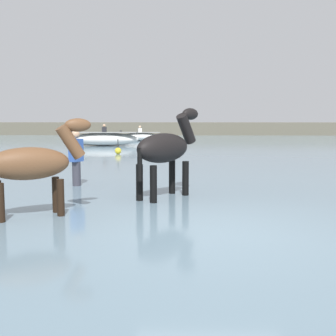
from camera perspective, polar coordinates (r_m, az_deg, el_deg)
name	(u,v)px	position (r m, az deg, el deg)	size (l,w,h in m)	color
ground_plane	(214,250)	(6.40, 6.08, -10.78)	(120.00, 120.00, 0.00)	gray
water_surface	(196,166)	(16.20, 3.73, 0.30)	(90.00, 90.00, 0.29)	slate
horse_lead_black	(166,150)	(8.78, -0.29, 2.35)	(1.43, 1.78, 2.13)	black
horse_trailing_bay	(33,166)	(7.37, -17.40, 0.23)	(1.66, 1.16, 1.91)	brown
boat_mid_outer	(140,136)	(31.71, -3.72, 4.18)	(3.11, 1.80, 1.11)	silver
boat_mid_channel	(104,139)	(26.14, -8.44, 3.82)	(4.18, 1.47, 1.29)	silver
person_onlooker_left	(76,162)	(10.57, -12.03, 0.78)	(0.33, 0.38, 1.63)	#383842
channel_buoy	(118,151)	(19.87, -6.62, 2.29)	(0.30, 0.30, 0.68)	yellow
far_shoreline	(189,130)	(43.32, 2.81, 5.02)	(80.00, 2.40, 1.54)	#605B4C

